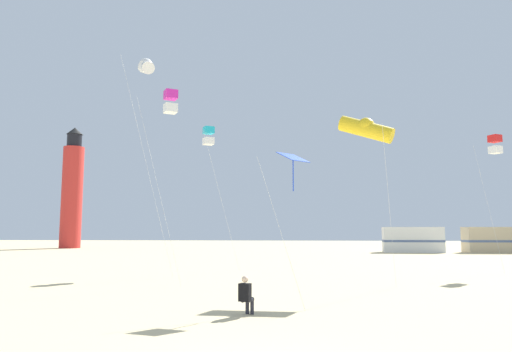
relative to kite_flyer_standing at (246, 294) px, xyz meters
name	(u,v)px	position (x,y,z in m)	size (l,w,h in m)	color
kite_flyer_standing	(246,294)	(0.00, 0.00, 0.00)	(0.45, 0.56, 1.16)	black
kite_tube_white	(146,67)	(-6.97, 11.44, 11.28)	(2.89, 3.32, 12.60)	silver
kite_box_magenta	(171,102)	(-4.59, 8.18, 8.22)	(2.41, 1.79, 9.43)	silver
kite_box_cyan	(209,136)	(-3.81, 14.59, 7.79)	(2.43, 2.43, 8.99)	silver
kite_box_scarlet	(495,144)	(13.91, 15.15, 7.10)	(1.58, 1.58, 8.30)	silver
kite_diamond_blue	(293,162)	(1.42, 2.23, 4.27)	(1.87, 1.87, 5.25)	silver
kite_tube_gold	(366,129)	(4.73, 6.71, 6.40)	(2.57, 2.01, 7.71)	silver
lighthouse_distant	(72,191)	(-28.90, 48.01, 7.22)	(2.80, 2.80, 16.80)	red
rv_van_white	(413,240)	(14.85, 39.31, 0.78)	(6.61, 2.85, 2.80)	white
rv_van_tan	(495,240)	(23.64, 39.26, 0.78)	(6.54, 2.62, 2.80)	#C6B28C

